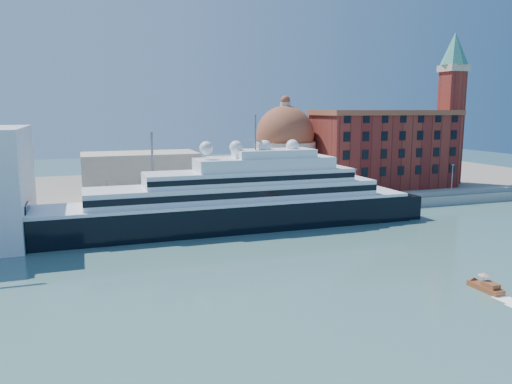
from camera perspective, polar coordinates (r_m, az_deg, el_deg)
name	(u,v)px	position (r m, az deg, el deg)	size (l,w,h in m)	color
ground	(295,255)	(88.98, 4.48, -7.19)	(400.00, 400.00, 0.00)	#3D6A66
quay	(238,211)	(119.64, -2.07, -2.23)	(180.00, 10.00, 2.50)	gray
land	(200,188)	(158.71, -6.46, 0.51)	(260.00, 72.00, 2.00)	slate
quay_fence	(244,207)	(115.07, -1.42, -1.76)	(180.00, 0.10, 1.20)	slate
superyacht	(215,207)	(106.28, -4.69, -1.73)	(95.02, 13.17, 28.40)	black
service_barge	(54,244)	(100.29, -22.05, -5.48)	(12.48, 4.69, 2.77)	white
water_taxi	(486,287)	(78.88, 24.82, -9.78)	(1.87, 5.42, 2.57)	brown
warehouse	(384,148)	(156.58, 14.41, 4.87)	(43.00, 19.00, 23.25)	maroon
campanile	(452,99)	(170.66, 21.45, 9.90)	(8.40, 8.40, 47.00)	maroon
church	(235,161)	(142.47, -2.47, 3.57)	(66.00, 18.00, 25.50)	beige
lamp_posts	(186,179)	(113.46, -7.96, 1.45)	(120.80, 2.40, 18.00)	slate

